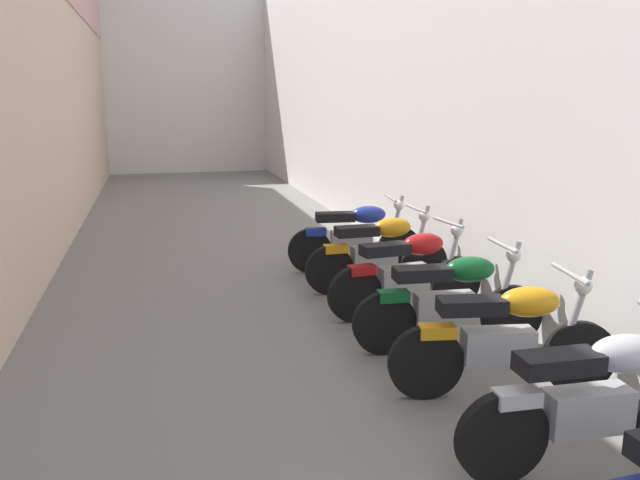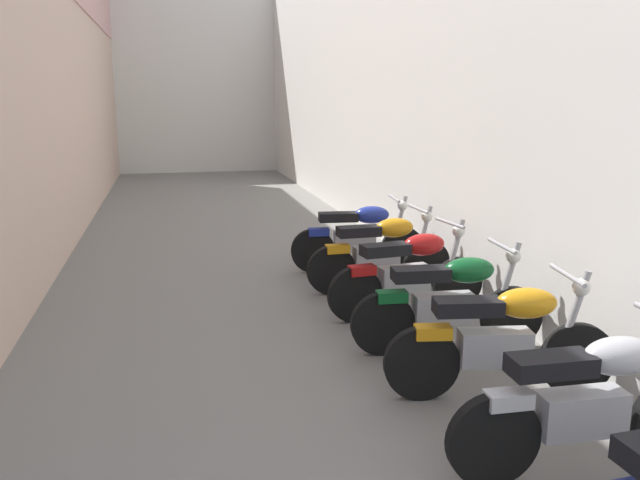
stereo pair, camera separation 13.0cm
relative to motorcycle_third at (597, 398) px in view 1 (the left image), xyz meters
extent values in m
plane|color=slate|center=(-1.54, 4.95, -0.50)|extent=(37.25, 37.25, 0.00)
cube|color=beige|center=(-4.21, 6.95, 3.12)|extent=(0.40, 21.25, 7.23)
cube|color=silver|center=(1.14, 6.95, 2.93)|extent=(0.40, 21.25, 6.86)
cube|color=silver|center=(-1.54, 18.57, 2.49)|extent=(7.95, 2.00, 5.98)
cylinder|color=black|center=(-0.63, 0.02, -0.20)|extent=(0.60, 0.10, 0.60)
cube|color=#9E9EA3|center=(-0.06, 0.00, -0.08)|extent=(0.57, 0.22, 0.28)
ellipsoid|color=#B7B7BC|center=(0.17, -0.01, 0.28)|extent=(0.49, 0.28, 0.24)
cube|color=black|center=(-0.29, 0.01, 0.26)|extent=(0.53, 0.24, 0.12)
cube|color=#B7B7BC|center=(-0.55, 0.02, 0.06)|extent=(0.29, 0.15, 0.10)
cylinder|color=black|center=(0.61, 0.97, -0.20)|extent=(0.60, 0.18, 0.60)
cylinder|color=black|center=(-0.63, 1.19, -0.20)|extent=(0.60, 0.18, 0.60)
cube|color=#9E9EA3|center=(-0.06, 1.09, -0.08)|extent=(0.59, 0.29, 0.28)
ellipsoid|color=orange|center=(0.17, 1.05, 0.28)|extent=(0.52, 0.34, 0.24)
cube|color=black|center=(-0.29, 1.13, 0.26)|extent=(0.55, 0.31, 0.12)
cylinder|color=#9E9EA3|center=(0.54, 0.98, 0.15)|extent=(0.25, 0.10, 0.77)
cylinder|color=#9E9EA3|center=(0.47, 1.00, 0.50)|extent=(0.13, 0.58, 0.04)
sphere|color=silver|center=(0.59, 0.98, 0.40)|extent=(0.14, 0.14, 0.14)
cube|color=orange|center=(-0.55, 1.17, 0.06)|extent=(0.30, 0.19, 0.10)
cylinder|color=black|center=(0.61, 1.99, -0.20)|extent=(0.60, 0.13, 0.60)
cylinder|color=black|center=(-0.63, 2.11, -0.20)|extent=(0.60, 0.13, 0.60)
cube|color=#9E9EA3|center=(-0.06, 2.05, -0.08)|extent=(0.58, 0.25, 0.28)
ellipsoid|color=#0F5123|center=(0.17, 2.03, 0.28)|extent=(0.50, 0.30, 0.24)
cube|color=black|center=(-0.29, 2.07, 0.26)|extent=(0.54, 0.27, 0.12)
cylinder|color=#9E9EA3|center=(0.54, 2.00, 0.15)|extent=(0.25, 0.08, 0.77)
cylinder|color=#9E9EA3|center=(0.47, 2.01, 0.50)|extent=(0.09, 0.58, 0.04)
sphere|color=silver|center=(0.59, 2.00, 0.40)|extent=(0.14, 0.14, 0.14)
cube|color=#0F5123|center=(-0.55, 2.10, 0.06)|extent=(0.29, 0.16, 0.10)
cylinder|color=black|center=(0.61, 3.15, -0.20)|extent=(0.61, 0.14, 0.60)
cylinder|color=black|center=(-0.63, 3.02, -0.20)|extent=(0.61, 0.14, 0.60)
cube|color=#9E9EA3|center=(-0.06, 3.08, -0.08)|extent=(0.58, 0.26, 0.28)
ellipsoid|color=#AD1414|center=(0.17, 3.10, 0.28)|extent=(0.51, 0.31, 0.24)
cube|color=black|center=(-0.29, 3.06, 0.26)|extent=(0.54, 0.27, 0.12)
cylinder|color=#9E9EA3|center=(0.54, 3.14, 0.15)|extent=(0.25, 0.09, 0.77)
cylinder|color=#9E9EA3|center=(0.47, 3.14, 0.50)|extent=(0.10, 0.58, 0.04)
sphere|color=silver|center=(0.59, 3.15, 0.40)|extent=(0.14, 0.14, 0.14)
cube|color=#AD1414|center=(-0.55, 3.03, 0.06)|extent=(0.29, 0.17, 0.10)
cylinder|color=black|center=(0.61, 4.05, -0.20)|extent=(0.60, 0.09, 0.60)
cylinder|color=black|center=(-0.63, 4.02, -0.20)|extent=(0.60, 0.09, 0.60)
cube|color=#9E9EA3|center=(-0.06, 4.04, -0.08)|extent=(0.56, 0.21, 0.28)
ellipsoid|color=orange|center=(0.17, 4.04, 0.28)|extent=(0.49, 0.27, 0.24)
cube|color=black|center=(-0.29, 4.03, 0.26)|extent=(0.53, 0.23, 0.12)
cylinder|color=#9E9EA3|center=(0.54, 4.05, 0.15)|extent=(0.25, 0.07, 0.77)
cylinder|color=#9E9EA3|center=(0.47, 4.05, 0.50)|extent=(0.05, 0.58, 0.04)
sphere|color=silver|center=(0.59, 4.05, 0.40)|extent=(0.14, 0.14, 0.14)
cube|color=orange|center=(-0.55, 4.02, 0.06)|extent=(0.28, 0.15, 0.10)
cylinder|color=black|center=(0.61, 4.90, -0.20)|extent=(0.61, 0.15, 0.60)
cylinder|color=black|center=(-0.63, 5.04, -0.20)|extent=(0.61, 0.15, 0.60)
cube|color=#9E9EA3|center=(-0.06, 4.97, -0.08)|extent=(0.58, 0.26, 0.28)
ellipsoid|color=navy|center=(0.17, 4.95, 0.28)|extent=(0.51, 0.31, 0.24)
cube|color=black|center=(-0.29, 5.00, 0.26)|extent=(0.54, 0.28, 0.12)
cylinder|color=#9E9EA3|center=(0.54, 4.90, 0.15)|extent=(0.25, 0.09, 0.77)
cylinder|color=#9E9EA3|center=(0.47, 4.91, 0.50)|extent=(0.10, 0.58, 0.04)
sphere|color=silver|center=(0.59, 4.90, 0.40)|extent=(0.14, 0.14, 0.14)
cube|color=navy|center=(-0.55, 5.03, 0.06)|extent=(0.29, 0.17, 0.10)
camera|label=1|loc=(-2.59, -3.09, 1.83)|focal=35.54mm
camera|label=2|loc=(-2.46, -3.12, 1.83)|focal=35.54mm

